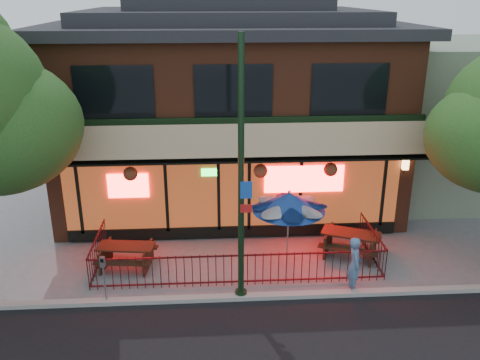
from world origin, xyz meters
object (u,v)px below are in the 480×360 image
object	(u,v)px
parking_meter_near	(104,272)
pedestrian	(355,265)
street_light	(241,190)
picnic_table_left	(126,253)
picnic_table_right	(351,240)
patio_umbrella	(289,202)

from	to	relation	value
parking_meter_near	pedestrian	bearing A→B (deg)	1.65
pedestrian	street_light	bearing A→B (deg)	97.94
picnic_table_left	picnic_table_right	bearing A→B (deg)	2.58
pedestrian	picnic_table_left	bearing A→B (deg)	80.68
pedestrian	picnic_table_right	bearing A→B (deg)	-7.14
picnic_table_right	patio_umbrella	size ratio (longest dim) A/B	0.90
picnic_table_left	patio_umbrella	xyz separation A→B (m)	(4.85, -0.20, 1.61)
pedestrian	patio_umbrella	bearing A→B (deg)	52.00
picnic_table_right	picnic_table_left	bearing A→B (deg)	-177.42
street_light	picnic_table_right	bearing A→B (deg)	31.16
patio_umbrella	parking_meter_near	xyz separation A→B (m)	(-5.12, -1.74, -1.13)
pedestrian	parking_meter_near	xyz separation A→B (m)	(-6.74, -0.19, 0.13)
patio_umbrella	parking_meter_near	size ratio (longest dim) A/B	1.73
street_light	picnic_table_right	distance (m)	4.97
picnic_table_right	pedestrian	xyz separation A→B (m)	(-0.47, -2.06, 0.31)
street_light	patio_umbrella	xyz separation A→B (m)	(1.51, 1.66, -1.07)
picnic_table_left	picnic_table_right	size ratio (longest dim) A/B	0.82
street_light	pedestrian	xyz separation A→B (m)	(3.12, 0.12, -2.33)
picnic_table_left	street_light	bearing A→B (deg)	-29.17
picnic_table_left	patio_umbrella	world-z (taller)	patio_umbrella
street_light	pedestrian	size ratio (longest dim) A/B	4.27
patio_umbrella	parking_meter_near	bearing A→B (deg)	-161.23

